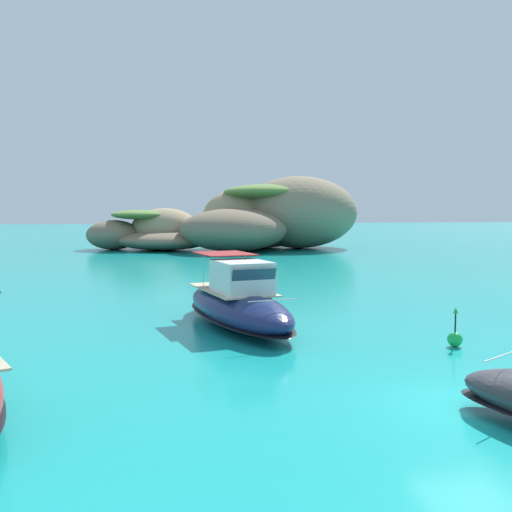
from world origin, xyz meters
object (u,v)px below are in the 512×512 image
islet_large (271,218)px  channel_buoy (455,338)px  islet_small (152,233)px  motorboat_navy (238,304)px

islet_large → channel_buoy: islet_large is taller
islet_small → channel_buoy: (11.76, -55.60, -1.79)m
islet_large → channel_buoy: size_ratio=18.45×
islet_large → motorboat_navy: size_ratio=2.63×
islet_large → channel_buoy: bearing=-93.8°
islet_small → islet_large: bearing=-2.3°
islet_small → motorboat_navy: bearing=-85.2°
islet_small → motorboat_navy: 50.71m
motorboat_navy → islet_large: bearing=77.3°
islet_large → islet_small: size_ratio=1.49×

